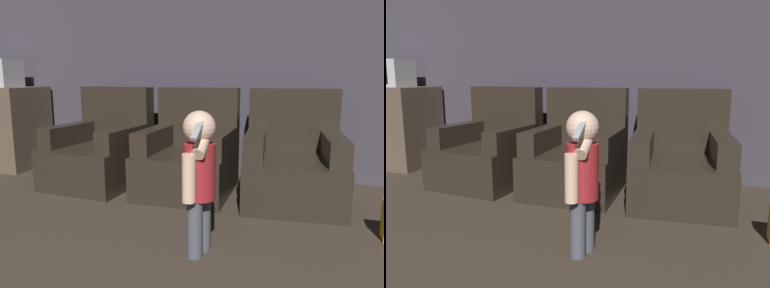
{
  "view_description": "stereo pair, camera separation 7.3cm",
  "coord_description": "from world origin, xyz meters",
  "views": [
    {
      "loc": [
        0.86,
        0.54,
        1.08
      ],
      "look_at": [
        0.04,
        3.17,
        0.57
      ],
      "focal_mm": 35.0,
      "sensor_mm": 36.0,
      "label": 1
    },
    {
      "loc": [
        0.93,
        0.56,
        1.08
      ],
      "look_at": [
        0.04,
        3.17,
        0.57
      ],
      "focal_mm": 35.0,
      "sensor_mm": 36.0,
      "label": 2
    }
  ],
  "objects": [
    {
      "name": "wall_back",
      "position": [
        0.0,
        4.5,
        1.3
      ],
      "size": [
        8.4,
        0.05,
        2.6
      ],
      "color": "#3D3842",
      "rests_on": "ground_plane"
    },
    {
      "name": "armchair_left",
      "position": [
        -1.11,
        3.81,
        0.32
      ],
      "size": [
        0.88,
        0.97,
        0.96
      ],
      "rotation": [
        0.0,
        0.0,
        -0.09
      ],
      "color": "black",
      "rests_on": "ground_plane"
    },
    {
      "name": "armchair_middle",
      "position": [
        -0.18,
        3.81,
        0.32
      ],
      "size": [
        0.81,
        0.91,
        0.96
      ],
      "rotation": [
        0.0,
        0.0,
        0.01
      ],
      "color": "black",
      "rests_on": "ground_plane"
    },
    {
      "name": "armchair_right",
      "position": [
        0.76,
        3.81,
        0.32
      ],
      "size": [
        0.87,
        0.97,
        0.96
      ],
      "rotation": [
        0.0,
        0.0,
        0.08
      ],
      "color": "black",
      "rests_on": "ground_plane"
    },
    {
      "name": "person_toddler",
      "position": [
        0.26,
        2.59,
        0.52
      ],
      "size": [
        0.19,
        0.34,
        0.88
      ],
      "rotation": [
        0.0,
        0.0,
        -1.8
      ],
      "color": "#474C56",
      "rests_on": "ground_plane"
    },
    {
      "name": "kitchen_counter",
      "position": [
        -2.63,
        4.09,
        0.47
      ],
      "size": [
        0.95,
        0.67,
        0.94
      ],
      "color": "brown",
      "rests_on": "ground_plane"
    }
  ]
}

